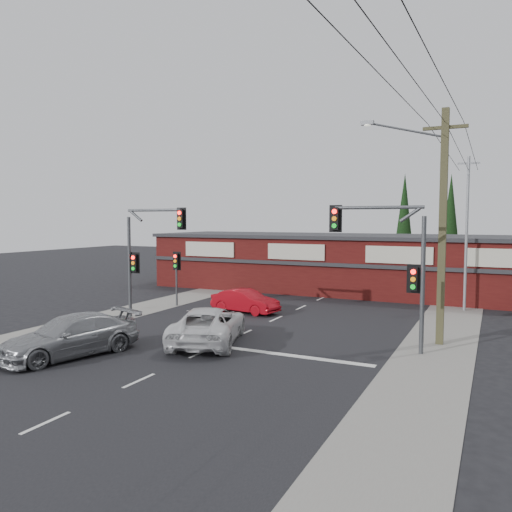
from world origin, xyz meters
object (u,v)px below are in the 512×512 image
at_px(silver_suv, 70,336).
at_px(red_sedan, 245,301).
at_px(utility_pole, 439,219).
at_px(white_suv, 208,325).
at_px(shop_building, 327,262).

distance_m(silver_suv, red_sedan, 11.34).
xyz_separation_m(silver_suv, utility_pole, (12.77, 8.26, 4.60)).
height_order(white_suv, utility_pole, utility_pole).
bearing_deg(red_sedan, shop_building, 1.69).
height_order(silver_suv, shop_building, shop_building).
distance_m(white_suv, utility_pole, 10.88).
height_order(white_suv, red_sedan, white_suv).
height_order(silver_suv, utility_pole, utility_pole).
distance_m(red_sedan, shop_building, 11.29).
distance_m(white_suv, red_sedan, 7.22).
relative_size(red_sedan, shop_building, 0.15).
xyz_separation_m(silver_suv, red_sedan, (2.05, 11.15, -0.13)).
height_order(silver_suv, red_sedan, silver_suv).
bearing_deg(utility_pole, shop_building, 123.76).
relative_size(white_suv, shop_building, 0.21).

